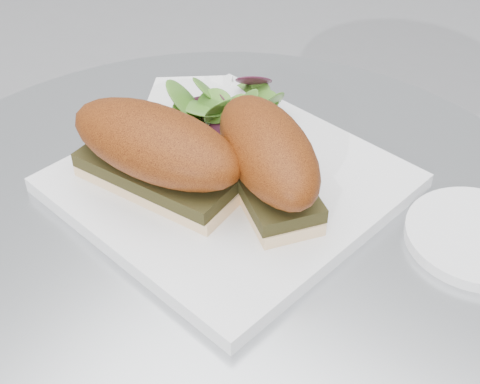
# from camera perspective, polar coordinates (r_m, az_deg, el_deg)

# --- Properties ---
(plate) EXTENTS (0.33, 0.33, 0.02)m
(plate) POSITION_cam_1_polar(r_m,az_deg,el_deg) (0.65, -0.87, 0.77)
(plate) COLOR white
(plate) RESTS_ON table
(sandwich_left) EXTENTS (0.18, 0.09, 0.08)m
(sandwich_left) POSITION_cam_1_polar(r_m,az_deg,el_deg) (0.61, -7.20, 3.54)
(sandwich_left) COLOR #FAD49C
(sandwich_left) RESTS_ON plate
(sandwich_right) EXTENTS (0.18, 0.16, 0.08)m
(sandwich_right) POSITION_cam_1_polar(r_m,az_deg,el_deg) (0.60, 2.36, 2.99)
(sandwich_right) COLOR #FAD49C
(sandwich_right) RESTS_ON plate
(salad) EXTENTS (0.11, 0.11, 0.05)m
(salad) POSITION_cam_1_polar(r_m,az_deg,el_deg) (0.71, -1.10, 7.41)
(salad) COLOR #51892C
(salad) RESTS_ON plate
(napkin) EXTENTS (0.14, 0.14, 0.02)m
(napkin) POSITION_cam_1_polar(r_m,az_deg,el_deg) (0.74, -3.64, 6.13)
(napkin) COLOR white
(napkin) RESTS_ON table
(saucer) EXTENTS (0.13, 0.13, 0.01)m
(saucer) POSITION_cam_1_polar(r_m,az_deg,el_deg) (0.64, 19.58, -3.61)
(saucer) COLOR white
(saucer) RESTS_ON table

